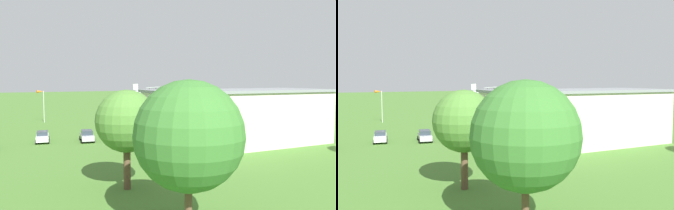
{
  "view_description": "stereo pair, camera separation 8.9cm",
  "coord_description": "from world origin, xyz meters",
  "views": [
    {
      "loc": [
        27.67,
        70.21,
        9.01
      ],
      "look_at": [
        -2.22,
        10.96,
        4.13
      ],
      "focal_mm": 36.47,
      "sensor_mm": 36.0,
      "label": 1
    },
    {
      "loc": [
        27.59,
        70.25,
        9.01
      ],
      "look_at": [
        -2.22,
        10.96,
        4.13
      ],
      "focal_mm": 36.47,
      "sensor_mm": 36.0,
      "label": 2
    }
  ],
  "objects": [
    {
      "name": "car_silver",
      "position": [
        15.96,
        20.5,
        0.85
      ],
      "size": [
        2.43,
        4.53,
        1.64
      ],
      "color": "#B7B7BC",
      "rests_on": "ground_plane"
    },
    {
      "name": "ground_plane",
      "position": [
        0.0,
        0.0,
        0.0
      ],
      "size": [
        400.0,
        400.0,
        0.0
      ],
      "primitive_type": "plane",
      "color": "#47752D"
    },
    {
      "name": "person_near_hangar_door",
      "position": [
        -6.65,
        16.39,
        0.85
      ],
      "size": [
        0.49,
        0.49,
        1.7
      ],
      "color": "orange",
      "rests_on": "ground_plane"
    },
    {
      "name": "windsock",
      "position": [
        19.37,
        -5.69,
        6.03
      ],
      "size": [
        1.44,
        0.77,
        6.88
      ],
      "color": "silver",
      "rests_on": "ground_plane"
    },
    {
      "name": "hangar",
      "position": [
        -2.61,
        32.38,
        3.86
      ],
      "size": [
        26.41,
        11.66,
        7.7
      ],
      "color": "beige",
      "rests_on": "ground_plane"
    },
    {
      "name": "car_red",
      "position": [
        9.21,
        19.37,
        0.84
      ],
      "size": [
        2.09,
        4.68,
        1.62
      ],
      "color": "red",
      "rests_on": "ground_plane"
    },
    {
      "name": "biplane",
      "position": [
        -2.17,
        2.18,
        6.36
      ],
      "size": [
        7.64,
        7.78,
        3.62
      ],
      "color": "silver"
    },
    {
      "name": "tree_behind_hangar_right",
      "position": [
        18.23,
        44.0,
        5.63
      ],
      "size": [
        5.14,
        5.14,
        8.24
      ],
      "color": "brown",
      "rests_on": "ground_plane"
    },
    {
      "name": "car_blue",
      "position": [
        -13.69,
        18.8,
        0.83
      ],
      "size": [
        2.22,
        4.24,
        1.6
      ],
      "color": "#23389E",
      "rests_on": "ground_plane"
    },
    {
      "name": "person_crossing_taxiway",
      "position": [
        -0.95,
        18.06,
        0.8
      ],
      "size": [
        0.38,
        0.38,
        1.62
      ],
      "color": "#3F3F47",
      "rests_on": "ground_plane"
    },
    {
      "name": "car_white",
      "position": [
        21.91,
        18.45,
        0.84
      ],
      "size": [
        2.34,
        4.29,
        1.62
      ],
      "color": "white",
      "rests_on": "ground_plane"
    },
    {
      "name": "person_beside_truck",
      "position": [
        -16.52,
        15.63,
        0.85
      ],
      "size": [
        0.5,
        0.5,
        1.7
      ],
      "color": "#3F3F47",
      "rests_on": "ground_plane"
    },
    {
      "name": "tree_near_perimeter_road",
      "position": [
        17.65,
        53.05,
        5.73
      ],
      "size": [
        6.64,
        6.64,
        9.06
      ],
      "color": "brown",
      "rests_on": "ground_plane"
    },
    {
      "name": "person_walking_on_apron",
      "position": [
        -4.89,
        16.49,
        0.87
      ],
      "size": [
        0.49,
        0.49,
        1.73
      ],
      "color": "orange",
      "rests_on": "ground_plane"
    },
    {
      "name": "person_watching_takeoff",
      "position": [
        -11.02,
        14.62,
        0.8
      ],
      "size": [
        0.47,
        0.47,
        1.61
      ],
      "color": "navy",
      "rests_on": "ground_plane"
    }
  ]
}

